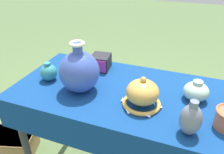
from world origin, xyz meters
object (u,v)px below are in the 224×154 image
jar_round_celadon (196,91)px  jar_round_teal (49,72)px  jar_round_slate (191,119)px  mosaic_tile_box (101,62)px  vase_tall_bulbous (79,71)px  vase_dome_bell (142,94)px  wooden_crate (12,143)px

jar_round_celadon → jar_round_teal: bearing=-173.3°
jar_round_slate → jar_round_teal: size_ratio=1.45×
mosaic_tile_box → jar_round_teal: bearing=-140.0°
vase_tall_bulbous → vase_dome_bell: (0.35, -0.02, -0.05)m
mosaic_tile_box → jar_round_celadon: 0.61m
mosaic_tile_box → jar_round_teal: size_ratio=1.25×
vase_dome_bell → jar_round_celadon: 0.29m
jar_round_teal → wooden_crate: size_ratio=0.27×
vase_tall_bulbous → mosaic_tile_box: (0.00, 0.27, -0.07)m
vase_tall_bulbous → jar_round_slate: vase_tall_bulbous is taller
vase_tall_bulbous → wooden_crate: (-0.70, 0.02, -0.81)m
jar_round_teal → vase_dome_bell: bearing=-5.1°
jar_round_celadon → jar_round_slate: 0.27m
jar_round_slate → wooden_crate: (-1.28, 0.16, -0.77)m
jar_round_slate → wooden_crate: size_ratio=0.39×
vase_tall_bulbous → jar_round_teal: (-0.23, 0.03, -0.07)m
jar_round_slate → wooden_crate: jar_round_slate is taller
jar_round_teal → wooden_crate: jar_round_teal is taller
vase_tall_bulbous → jar_round_slate: 0.60m
vase_dome_bell → jar_round_slate: 0.26m
jar_round_celadon → jar_round_teal: 0.83m
jar_round_teal → wooden_crate: 0.88m
jar_round_celadon → wooden_crate: bearing=-175.3°
vase_tall_bulbous → jar_round_slate: bearing=-13.5°
vase_tall_bulbous → jar_round_celadon: vase_tall_bulbous is taller
vase_tall_bulbous → jar_round_celadon: bearing=12.1°
jar_round_celadon → vase_tall_bulbous: bearing=-167.9°
vase_dome_bell → wooden_crate: vase_dome_bell is taller
vase_dome_bell → mosaic_tile_box: 0.45m
vase_dome_bell → mosaic_tile_box: bearing=139.7°
vase_dome_bell → mosaic_tile_box: vase_dome_bell is taller
jar_round_teal → wooden_crate: (-0.47, -0.01, -0.75)m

